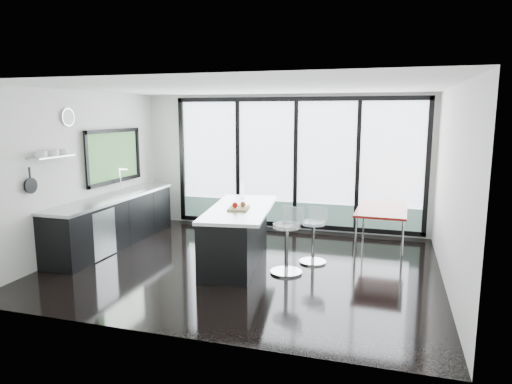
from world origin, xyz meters
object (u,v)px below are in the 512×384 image
(island, at_px, (236,234))
(bar_stool_far, at_px, (313,242))
(bar_stool_near, at_px, (286,249))
(red_table, at_px, (381,230))

(island, bearing_deg, bar_stool_far, 13.96)
(island, height_order, bar_stool_near, island)
(red_table, bearing_deg, island, -151.03)
(bar_stool_near, xyz_separation_m, red_table, (1.34, 1.55, 0.00))
(island, distance_m, red_table, 2.58)
(island, distance_m, bar_stool_far, 1.26)
(bar_stool_near, distance_m, red_table, 2.05)
(bar_stool_far, xyz_separation_m, red_table, (1.04, 0.95, 0.04))
(bar_stool_far, bearing_deg, red_table, 60.30)
(red_table, bearing_deg, bar_stool_near, -130.85)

